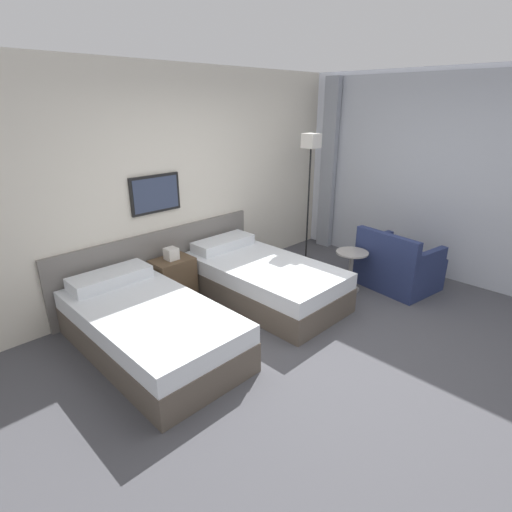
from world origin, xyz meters
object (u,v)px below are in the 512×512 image
at_px(bed_near_window, 262,280).
at_px(side_table, 351,264).
at_px(bed_near_door, 149,327).
at_px(nightstand, 173,279).
at_px(floor_lamp, 310,160).
at_px(armchair, 397,267).

distance_m(bed_near_window, side_table, 1.17).
bearing_deg(bed_near_door, side_table, -13.88).
distance_m(nightstand, floor_lamp, 2.51).
height_order(nightstand, side_table, nightstand).
bearing_deg(bed_near_door, nightstand, 43.60).
relative_size(bed_near_door, bed_near_window, 1.00).
distance_m(bed_near_door, side_table, 2.62).
bearing_deg(floor_lamp, bed_near_window, -163.60).
bearing_deg(armchair, side_table, 62.11).
bearing_deg(armchair, floor_lamp, 13.13).
relative_size(bed_near_door, floor_lamp, 1.04).
height_order(bed_near_door, floor_lamp, floor_lamp).
xyz_separation_m(side_table, armchair, (0.51, -0.38, -0.09)).
relative_size(floor_lamp, side_table, 3.60).
xyz_separation_m(bed_near_door, bed_near_window, (1.57, 0.00, 0.00)).
height_order(floor_lamp, side_table, floor_lamp).
relative_size(nightstand, floor_lamp, 0.36).
bearing_deg(bed_near_window, side_table, -32.77).
xyz_separation_m(bed_near_door, side_table, (2.54, -0.63, 0.11)).
height_order(bed_near_window, nightstand, nightstand).
distance_m(bed_near_window, floor_lamp, 1.91).
height_order(bed_near_window, armchair, armchair).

